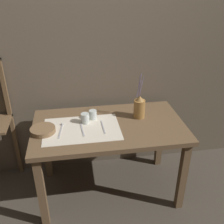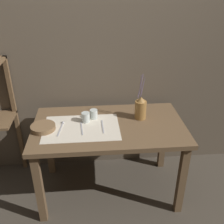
% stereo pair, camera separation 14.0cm
% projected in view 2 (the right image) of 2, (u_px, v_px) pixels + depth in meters
% --- Properties ---
extents(ground_plane, '(12.00, 12.00, 0.00)m').
position_uv_depth(ground_plane, '(109.00, 189.00, 2.56)').
color(ground_plane, '#473F35').
extents(stone_wall_back, '(7.00, 0.06, 2.40)m').
position_uv_depth(stone_wall_back, '(105.00, 54.00, 2.41)').
color(stone_wall_back, brown).
rests_on(stone_wall_back, ground_plane).
extents(wooden_table, '(1.28, 0.73, 0.73)m').
position_uv_depth(wooden_table, '(109.00, 134.00, 2.26)').
color(wooden_table, brown).
rests_on(wooden_table, ground_plane).
extents(linen_cloth, '(0.62, 0.43, 0.00)m').
position_uv_depth(linen_cloth, '(82.00, 128.00, 2.17)').
color(linen_cloth, beige).
rests_on(linen_cloth, wooden_table).
extents(pitcher_with_flowers, '(0.10, 0.10, 0.41)m').
position_uv_depth(pitcher_with_flowers, '(141.00, 108.00, 2.27)').
color(pitcher_with_flowers, olive).
rests_on(pitcher_with_flowers, wooden_table).
extents(wooden_bowl, '(0.20, 0.20, 0.04)m').
position_uv_depth(wooden_bowl, '(43.00, 127.00, 2.14)').
color(wooden_bowl, brown).
rests_on(wooden_bowl, wooden_table).
extents(glass_tumbler_near, '(0.07, 0.07, 0.09)m').
position_uv_depth(glass_tumbler_near, '(86.00, 117.00, 2.24)').
color(glass_tumbler_near, silver).
rests_on(glass_tumbler_near, wooden_table).
extents(glass_tumbler_far, '(0.07, 0.07, 0.08)m').
position_uv_depth(glass_tumbler_far, '(94.00, 114.00, 2.29)').
color(glass_tumbler_far, silver).
rests_on(glass_tumbler_far, wooden_table).
extents(spoon_outer, '(0.04, 0.22, 0.02)m').
position_uv_depth(spoon_outer, '(62.00, 125.00, 2.19)').
color(spoon_outer, '#A8A8AD').
rests_on(spoon_outer, wooden_table).
extents(fork_outer, '(0.03, 0.21, 0.00)m').
position_uv_depth(fork_outer, '(82.00, 128.00, 2.16)').
color(fork_outer, '#A8A8AD').
rests_on(fork_outer, wooden_table).
extents(fork_inner, '(0.02, 0.21, 0.00)m').
position_uv_depth(fork_inner, '(103.00, 126.00, 2.18)').
color(fork_inner, '#A8A8AD').
rests_on(fork_inner, wooden_table).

